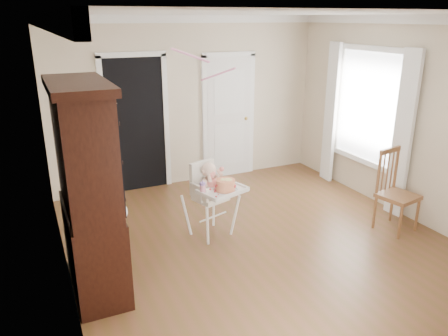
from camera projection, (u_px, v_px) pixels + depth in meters
name	position (u px, v px, depth m)	size (l,w,h in m)	color
floor	(262.00, 244.00, 5.40)	(5.00, 5.00, 0.00)	brown
ceiling	(270.00, 13.00, 4.52)	(5.00, 5.00, 0.00)	white
wall_back	(189.00, 102.00, 7.11)	(4.50, 4.50, 0.00)	beige
wall_left	(56.00, 166.00, 4.07)	(5.00, 5.00, 0.00)	beige
wall_right	(412.00, 121.00, 5.85)	(5.00, 5.00, 0.00)	beige
crown_molding	(270.00, 20.00, 4.54)	(4.50, 5.00, 0.12)	white
doorway	(136.00, 122.00, 6.82)	(1.06, 0.05, 2.22)	black
closet_door	(229.00, 118.00, 7.47)	(0.96, 0.09, 2.13)	white
window_right	(366.00, 114.00, 6.53)	(0.13, 1.84, 2.30)	white
high_chair	(211.00, 191.00, 5.45)	(0.73, 0.83, 0.98)	white
baby	(209.00, 180.00, 5.42)	(0.32, 0.24, 0.43)	beige
cake	(226.00, 185.00, 5.26)	(0.30, 0.30, 0.14)	silver
sippy_cup	(203.00, 187.00, 5.17)	(0.07, 0.07, 0.17)	pink
china_cabinet	(89.00, 191.00, 4.25)	(0.56, 1.26, 2.12)	black
dining_chair	(396.00, 193.00, 5.66)	(0.51, 0.51, 1.07)	brown
streamer	(190.00, 55.00, 4.86)	(0.03, 0.50, 0.02)	pink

